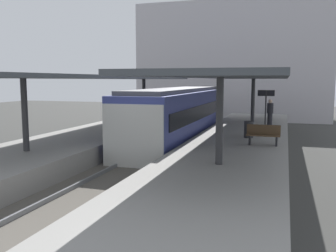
{
  "coord_description": "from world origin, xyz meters",
  "views": [
    {
      "loc": [
        5.83,
        -16.72,
        3.76
      ],
      "look_at": [
        0.2,
        0.85,
        1.45
      ],
      "focal_mm": 39.3,
      "sensor_mm": 36.0,
      "label": 1
    }
  ],
  "objects_px": {
    "platform_bench": "(263,134)",
    "platform_sign": "(266,101)",
    "commuter_train": "(179,116)",
    "litter_bin": "(249,129)",
    "passenger_near_bench": "(270,113)",
    "passenger_mid_platform": "(113,108)"
  },
  "relations": [
    {
      "from": "commuter_train",
      "to": "passenger_near_bench",
      "type": "relative_size",
      "value": 8.12
    },
    {
      "from": "commuter_train",
      "to": "litter_bin",
      "type": "xyz_separation_m",
      "value": [
        4.18,
        -2.35,
        -0.33
      ]
    },
    {
      "from": "platform_bench",
      "to": "passenger_mid_platform",
      "type": "distance_m",
      "value": 11.87
    },
    {
      "from": "commuter_train",
      "to": "litter_bin",
      "type": "distance_m",
      "value": 4.81
    },
    {
      "from": "commuter_train",
      "to": "platform_bench",
      "type": "distance_m",
      "value": 6.54
    },
    {
      "from": "platform_bench",
      "to": "platform_sign",
      "type": "height_order",
      "value": "platform_sign"
    },
    {
      "from": "platform_sign",
      "to": "passenger_mid_platform",
      "type": "distance_m",
      "value": 10.07
    },
    {
      "from": "platform_bench",
      "to": "litter_bin",
      "type": "relative_size",
      "value": 1.75
    },
    {
      "from": "platform_bench",
      "to": "platform_sign",
      "type": "xyz_separation_m",
      "value": [
        -0.18,
        4.81,
        1.16
      ]
    },
    {
      "from": "platform_bench",
      "to": "passenger_near_bench",
      "type": "bearing_deg",
      "value": 89.78
    },
    {
      "from": "platform_bench",
      "to": "passenger_near_bench",
      "type": "xyz_separation_m",
      "value": [
        0.02,
        5.83,
        0.4
      ]
    },
    {
      "from": "platform_sign",
      "to": "passenger_mid_platform",
      "type": "bearing_deg",
      "value": 172.12
    },
    {
      "from": "platform_bench",
      "to": "litter_bin",
      "type": "distance_m",
      "value": 2.04
    },
    {
      "from": "litter_bin",
      "to": "passenger_mid_platform",
      "type": "bearing_deg",
      "value": 155.24
    },
    {
      "from": "commuter_train",
      "to": "passenger_mid_platform",
      "type": "relative_size",
      "value": 7.73
    },
    {
      "from": "commuter_train",
      "to": "platform_bench",
      "type": "relative_size",
      "value": 9.63
    },
    {
      "from": "platform_sign",
      "to": "passenger_mid_platform",
      "type": "relative_size",
      "value": 1.27
    },
    {
      "from": "platform_sign",
      "to": "commuter_train",
      "type": "bearing_deg",
      "value": -173.16
    },
    {
      "from": "platform_bench",
      "to": "passenger_mid_platform",
      "type": "height_order",
      "value": "passenger_mid_platform"
    },
    {
      "from": "commuter_train",
      "to": "passenger_mid_platform",
      "type": "bearing_deg",
      "value": 159.24
    },
    {
      "from": "commuter_train",
      "to": "passenger_mid_platform",
      "type": "distance_m",
      "value": 5.51
    },
    {
      "from": "commuter_train",
      "to": "platform_bench",
      "type": "bearing_deg",
      "value": -40.4
    }
  ]
}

